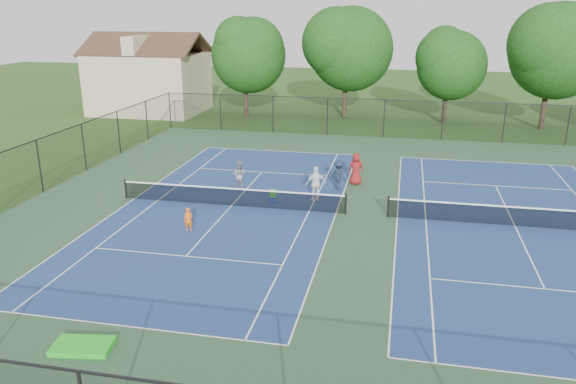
% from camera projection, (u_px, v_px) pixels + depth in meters
% --- Properties ---
extents(ground, '(140.00, 140.00, 0.00)m').
position_uv_depth(ground, '(366.00, 215.00, 27.92)').
color(ground, '#234716').
rests_on(ground, ground).
extents(court_pad, '(36.00, 36.00, 0.01)m').
position_uv_depth(court_pad, '(366.00, 215.00, 27.92)').
color(court_pad, '#284829').
rests_on(court_pad, ground).
extents(tennis_court_left, '(12.00, 23.83, 1.07)m').
position_uv_depth(tennis_court_left, '(232.00, 204.00, 29.25)').
color(tennis_court_left, navy).
rests_on(tennis_court_left, ground).
extents(tennis_court_right, '(12.00, 23.83, 1.07)m').
position_uv_depth(tennis_court_right, '(515.00, 224.00, 26.54)').
color(tennis_court_right, navy).
rests_on(tennis_court_right, ground).
extents(perimeter_fence, '(36.08, 36.08, 3.02)m').
position_uv_depth(perimeter_fence, '(368.00, 185.00, 27.42)').
color(perimeter_fence, black).
rests_on(perimeter_fence, ground).
extents(tree_back_a, '(6.80, 6.80, 9.15)m').
position_uv_depth(tree_back_a, '(245.00, 51.00, 50.86)').
color(tree_back_a, '#2D2116').
rests_on(tree_back_a, ground).
extents(tree_back_b, '(7.60, 7.60, 10.03)m').
position_uv_depth(tree_back_b, '(346.00, 45.00, 50.80)').
color(tree_back_b, '#2D2116').
rests_on(tree_back_b, ground).
extents(tree_back_c, '(6.00, 6.00, 8.40)m').
position_uv_depth(tree_back_c, '(449.00, 60.00, 48.48)').
color(tree_back_c, '#2D2116').
rests_on(tree_back_c, ground).
extents(tree_back_d, '(7.80, 7.80, 10.37)m').
position_uv_depth(tree_back_d, '(552.00, 46.00, 45.58)').
color(tree_back_d, '#2D2116').
rests_on(tree_back_d, ground).
extents(clapboard_house, '(10.80, 8.10, 7.65)m').
position_uv_depth(clapboard_house, '(150.00, 80.00, 54.65)').
color(clapboard_house, tan).
rests_on(clapboard_house, ground).
extents(child_player, '(0.46, 0.36, 1.12)m').
position_uv_depth(child_player, '(188.00, 220.00, 25.82)').
color(child_player, orange).
rests_on(child_player, ground).
extents(instructor, '(0.79, 0.63, 1.60)m').
position_uv_depth(instructor, '(239.00, 175.00, 31.85)').
color(instructor, gray).
rests_on(instructor, ground).
extents(bystander_a, '(1.20, 0.91, 1.89)m').
position_uv_depth(bystander_a, '(316.00, 184.00, 29.79)').
color(bystander_a, white).
rests_on(bystander_a, ground).
extents(bystander_b, '(1.24, 1.18, 1.69)m').
position_uv_depth(bystander_b, '(339.00, 175.00, 31.66)').
color(bystander_b, '#182436').
rests_on(bystander_b, ground).
extents(bystander_c, '(0.99, 0.72, 1.86)m').
position_uv_depth(bystander_c, '(356.00, 169.00, 32.55)').
color(bystander_c, maroon).
rests_on(bystander_c, ground).
extents(ball_crate, '(0.44, 0.41, 0.31)m').
position_uv_depth(ball_crate, '(273.00, 199.00, 29.77)').
color(ball_crate, navy).
rests_on(ball_crate, ground).
extents(ball_hopper, '(0.42, 0.39, 0.39)m').
position_uv_depth(ball_hopper, '(273.00, 193.00, 29.66)').
color(ball_hopper, green).
rests_on(ball_hopper, ball_crate).
extents(green_tarp, '(1.91, 1.27, 0.19)m').
position_uv_depth(green_tarp, '(83.00, 346.00, 16.99)').
color(green_tarp, '#18AB19').
rests_on(green_tarp, ground).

